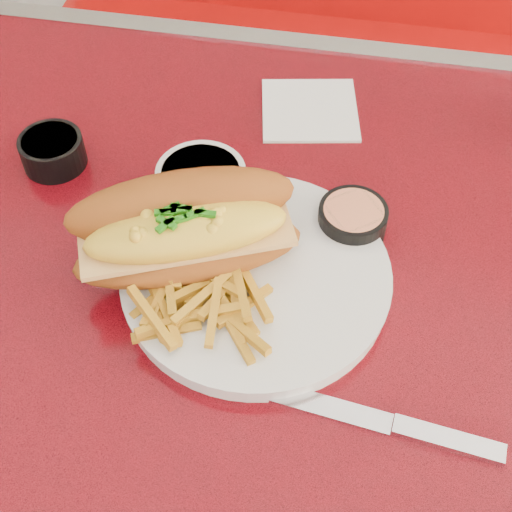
% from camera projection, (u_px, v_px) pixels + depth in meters
% --- Properties ---
extents(diner_table, '(1.23, 0.83, 0.77)m').
position_uv_depth(diner_table, '(276.00, 399.00, 0.75)').
color(diner_table, red).
rests_on(diner_table, ground).
extents(booth_bench_far, '(1.20, 0.51, 0.90)m').
position_uv_depth(booth_bench_far, '(336.00, 127.00, 1.50)').
color(booth_bench_far, '#A70C0B').
rests_on(booth_bench_far, ground).
extents(dinner_plate, '(0.32, 0.32, 0.02)m').
position_uv_depth(dinner_plate, '(256.00, 277.00, 0.64)').
color(dinner_plate, silver).
rests_on(dinner_plate, diner_table).
extents(mac_hoagie, '(0.22, 0.17, 0.09)m').
position_uv_depth(mac_hoagie, '(185.00, 229.00, 0.61)').
color(mac_hoagie, '#974D18').
rests_on(mac_hoagie, dinner_plate).
extents(fries_pile, '(0.12, 0.11, 0.03)m').
position_uv_depth(fries_pile, '(203.00, 300.00, 0.60)').
color(fries_pile, gold).
rests_on(fries_pile, dinner_plate).
extents(fork, '(0.06, 0.13, 0.00)m').
position_uv_depth(fork, '(192.00, 242.00, 0.65)').
color(fork, silver).
rests_on(fork, dinner_plate).
extents(gravy_ramekin, '(0.10, 0.10, 0.05)m').
position_uv_depth(gravy_ramekin, '(202.00, 187.00, 0.68)').
color(gravy_ramekin, silver).
rests_on(gravy_ramekin, diner_table).
extents(sauce_cup_left, '(0.07, 0.07, 0.03)m').
position_uv_depth(sauce_cup_left, '(52.00, 150.00, 0.73)').
color(sauce_cup_left, black).
rests_on(sauce_cup_left, diner_table).
extents(sauce_cup_right, '(0.08, 0.08, 0.03)m').
position_uv_depth(sauce_cup_right, '(352.00, 220.00, 0.67)').
color(sauce_cup_right, black).
rests_on(sauce_cup_right, diner_table).
extents(knife, '(0.24, 0.05, 0.01)m').
position_uv_depth(knife, '(379.00, 421.00, 0.56)').
color(knife, silver).
rests_on(knife, diner_table).
extents(paper_napkin, '(0.12, 0.12, 0.00)m').
position_uv_depth(paper_napkin, '(310.00, 110.00, 0.79)').
color(paper_napkin, white).
rests_on(paper_napkin, diner_table).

